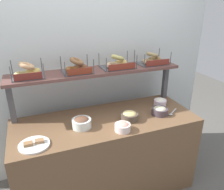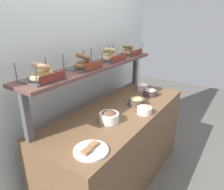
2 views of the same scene
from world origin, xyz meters
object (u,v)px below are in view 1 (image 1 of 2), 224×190
Objects in this scene: bowl_tuna_salad at (160,111)px; serving_plate_white at (34,144)px; bowl_hummus at (129,116)px; bowl_chocolate_spread at (82,122)px; bagel_basket_plain at (117,63)px; bagel_basket_sesame at (27,72)px; bagel_basket_everything at (152,60)px; serving_spoon_near_plate at (172,113)px; bagel_basket_cinnamon_raisin at (77,67)px; bowl_cream_cheese at (160,102)px; bowl_lox_spread at (123,127)px.

serving_plate_white is at bearing -175.19° from bowl_tuna_salad.
bowl_hummus is 0.47m from bowl_chocolate_spread.
bowl_tuna_salad is 0.49× the size of bagel_basket_plain.
serving_plate_white is 0.88× the size of bagel_basket_sesame.
bagel_basket_everything reaches higher than serving_plate_white.
serving_spoon_near_plate is at bearing -16.74° from bagel_basket_sesame.
bagel_basket_sesame is at bearing 179.83° from bagel_basket_plain.
bowl_tuna_salad is 0.65m from bagel_basket_plain.
bagel_basket_sesame is at bearing 86.59° from serving_plate_white.
bagel_basket_sesame is at bearing 140.34° from bowl_chocolate_spread.
bagel_basket_plain is at bearing 0.95° from bagel_basket_cinnamon_raisin.
bowl_cream_cheese is at bearing -25.77° from bagel_basket_plain.
bowl_cream_cheese is at bearing -88.19° from bagel_basket_everything.
bagel_basket_cinnamon_raisin is (0.45, -0.01, 0.00)m from bagel_basket_sesame.
serving_spoon_near_plate is (0.13, -0.03, -0.03)m from bowl_tuna_salad.
bowl_lox_spread is 0.51× the size of bagel_basket_cinnamon_raisin.
bowl_cream_cheese is at bearing 27.94° from bowl_lox_spread.
bowl_tuna_salad is at bearing -25.40° from bagel_basket_cinnamon_raisin.
serving_plate_white is (-0.89, -0.11, -0.03)m from bowl_hummus.
serving_spoon_near_plate is 0.76m from bagel_basket_plain.
bowl_chocolate_spread reaches higher than bowl_cream_cheese.
serving_plate_white is 1.12m from bagel_basket_plain.
bowl_chocolate_spread is 0.54m from bagel_basket_cinnamon_raisin.
bagel_basket_everything is at bearing 0.36° from bagel_basket_sesame.
bowl_chocolate_spread is at bearing -99.94° from bagel_basket_cinnamon_raisin.
bowl_cream_cheese is 0.79× the size of bowl_hummus.
bagel_basket_cinnamon_raisin is (-0.41, 0.35, 0.44)m from bowl_hummus.
bowl_cream_cheese is 0.46m from bowl_hummus.
bowl_chocolate_spread is 1.05m from bagel_basket_everything.
bagel_basket_everything is (1.32, 0.48, 0.47)m from serving_plate_white.
bowl_chocolate_spread is 0.72m from bagel_basket_plain.
serving_spoon_near_plate is at bearing -4.35° from bowl_chocolate_spread.
bagel_basket_everything is (-0.01, 0.22, 0.43)m from bowl_cream_cheese.
bowl_lox_spread is at bearing -131.87° from bowl_hummus.
bagel_basket_sesame is at bearing 144.42° from bowl_lox_spread.
bowl_chocolate_spread is 0.45m from serving_plate_white.
bowl_tuna_salad is 0.58m from bagel_basket_everything.
bagel_basket_cinnamon_raisin reaches higher than bagel_basket_plain.
bowl_chocolate_spread reaches higher than bowl_hummus.
bowl_tuna_salad is at bearing -48.47° from bagel_basket_plain.
bowl_cream_cheese is 0.19m from bowl_tuna_salad.
bowl_chocolate_spread is 0.71× the size of serving_plate_white.
bagel_basket_cinnamon_raisin is at bearing 139.75° from bowl_hummus.
serving_plate_white is (-0.75, 0.05, -0.03)m from bowl_lox_spread.
bagel_basket_cinnamon_raisin reaches higher than bagel_basket_sesame.
bagel_basket_plain is (0.16, 0.51, 0.44)m from bowl_lox_spread.
bagel_basket_plain reaches higher than bowl_tuna_salad.
bowl_tuna_salad is at bearing 17.61° from bowl_lox_spread.
bagel_basket_everything is (-0.03, 0.41, 0.47)m from serving_spoon_near_plate.
bowl_tuna_salad is at bearing -1.12° from bowl_hummus.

